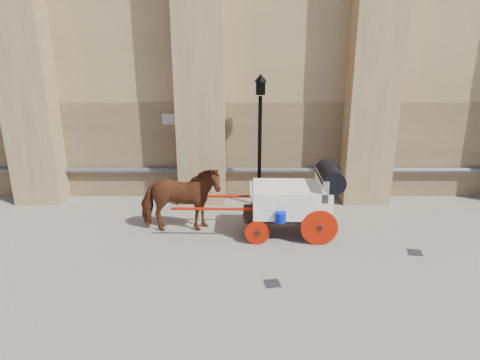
{
  "coord_description": "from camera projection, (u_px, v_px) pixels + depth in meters",
  "views": [
    {
      "loc": [
        0.16,
        -8.96,
        4.76
      ],
      "look_at": [
        0.16,
        1.25,
        1.44
      ],
      "focal_mm": 32.0,
      "sensor_mm": 36.0,
      "label": 1
    }
  ],
  "objects": [
    {
      "name": "ground",
      "position": [
        233.0,
        255.0,
        9.99
      ],
      "size": [
        90.0,
        90.0,
        0.0
      ],
      "primitive_type": "plane",
      "color": "slate",
      "rests_on": "ground"
    },
    {
      "name": "horse",
      "position": [
        180.0,
        200.0,
        10.98
      ],
      "size": [
        2.14,
        1.08,
        1.76
      ],
      "primitive_type": "imported",
      "rotation": [
        0.0,
        0.0,
        1.64
      ],
      "color": "brown",
      "rests_on": "ground"
    },
    {
      "name": "carriage",
      "position": [
        296.0,
        198.0,
        10.79
      ],
      "size": [
        4.22,
        1.5,
        1.84
      ],
      "rotation": [
        0.0,
        0.0,
        -0.02
      ],
      "color": "black",
      "rests_on": "ground"
    },
    {
      "name": "street_lamp",
      "position": [
        260.0,
        138.0,
        12.4
      ],
      "size": [
        0.37,
        0.37,
        3.9
      ],
      "color": "black",
      "rests_on": "ground"
    },
    {
      "name": "drain_grate_near",
      "position": [
        272.0,
        283.0,
        8.8
      ],
      "size": [
        0.37,
        0.37,
        0.01
      ],
      "primitive_type": "cube",
      "rotation": [
        0.0,
        0.0,
        0.16
      ],
      "color": "black",
      "rests_on": "ground"
    },
    {
      "name": "drain_grate_far",
      "position": [
        415.0,
        252.0,
        10.09
      ],
      "size": [
        0.37,
        0.37,
        0.01
      ],
      "primitive_type": "cube",
      "rotation": [
        0.0,
        0.0,
        -0.18
      ],
      "color": "black",
      "rests_on": "ground"
    }
  ]
}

